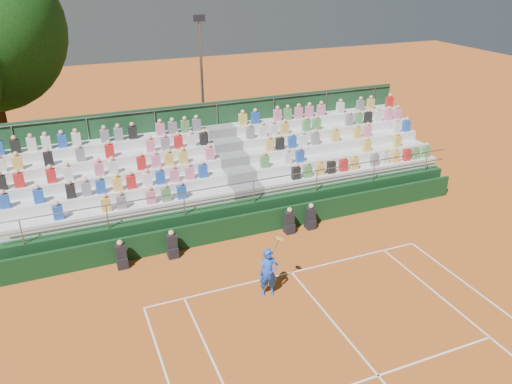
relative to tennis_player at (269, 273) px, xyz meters
name	(u,v)px	position (x,y,z in m)	size (l,w,h in m)	color
ground	(292,273)	(1.34, 0.88, -0.90)	(90.00, 90.00, 0.00)	#BA581F
courtside_wall	(259,223)	(1.34, 4.08, -0.40)	(20.00, 0.15, 1.00)	black
line_officials	(228,235)	(-0.20, 3.63, -0.42)	(8.39, 0.40, 1.19)	black
grandstand	(232,181)	(1.34, 7.32, 0.19)	(20.00, 5.20, 4.40)	black
tennis_player	(269,273)	(0.00, 0.00, 0.00)	(0.89, 0.53, 2.22)	blue
floodlight_mast	(202,77)	(2.04, 14.06, 3.73)	(0.60, 0.25, 7.92)	gray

